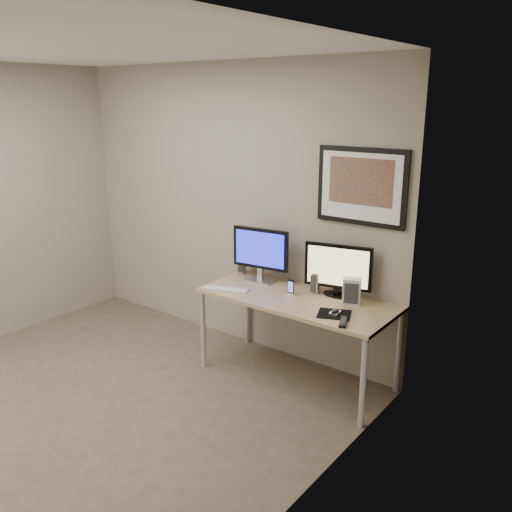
% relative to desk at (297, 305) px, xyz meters
% --- Properties ---
extents(floor, '(3.60, 3.60, 0.00)m').
position_rel_desk_xyz_m(floor, '(-1.00, -1.35, -0.66)').
color(floor, brown).
rests_on(floor, ground).
extents(room, '(3.60, 3.60, 3.60)m').
position_rel_desk_xyz_m(room, '(-1.00, -0.90, 0.98)').
color(room, white).
rests_on(room, ground).
extents(desk, '(1.60, 0.70, 0.73)m').
position_rel_desk_xyz_m(desk, '(0.00, 0.00, 0.00)').
color(desk, '#A98652').
rests_on(desk, floor).
extents(framed_art, '(0.75, 0.04, 0.60)m').
position_rel_desk_xyz_m(framed_art, '(0.35, 0.33, 0.96)').
color(framed_art, black).
rests_on(framed_art, room).
extents(monitor_large, '(0.52, 0.20, 0.48)m').
position_rel_desk_xyz_m(monitor_large, '(-0.48, 0.14, 0.33)').
color(monitor_large, '#ABABB0').
rests_on(monitor_large, desk).
extents(monitor_tv, '(0.55, 0.17, 0.43)m').
position_rel_desk_xyz_m(monitor_tv, '(0.24, 0.21, 0.30)').
color(monitor_tv, black).
rests_on(monitor_tv, desk).
extents(speaker_left, '(0.10, 0.10, 0.20)m').
position_rel_desk_xyz_m(speaker_left, '(-0.75, 0.23, 0.16)').
color(speaker_left, '#ABABB0').
rests_on(speaker_left, desk).
extents(speaker_right, '(0.07, 0.07, 0.18)m').
position_rel_desk_xyz_m(speaker_right, '(0.06, 0.17, 0.15)').
color(speaker_right, '#ABABB0').
rests_on(speaker_right, desk).
extents(phone_dock, '(0.06, 0.06, 0.13)m').
position_rel_desk_xyz_m(phone_dock, '(-0.07, 0.01, 0.13)').
color(phone_dock, black).
rests_on(phone_dock, desk).
extents(keyboard, '(0.41, 0.24, 0.01)m').
position_rel_desk_xyz_m(keyboard, '(-0.57, -0.22, 0.07)').
color(keyboard, silver).
rests_on(keyboard, desk).
extents(mousepad, '(0.31, 0.29, 0.00)m').
position_rel_desk_xyz_m(mousepad, '(0.42, -0.14, 0.07)').
color(mousepad, black).
rests_on(mousepad, desk).
extents(mouse, '(0.06, 0.10, 0.03)m').
position_rel_desk_xyz_m(mouse, '(0.42, -0.14, 0.09)').
color(mouse, black).
rests_on(mouse, mousepad).
extents(remote, '(0.12, 0.20, 0.02)m').
position_rel_desk_xyz_m(remote, '(0.55, -0.24, 0.08)').
color(remote, black).
rests_on(remote, desk).
extents(fan_unit, '(0.16, 0.14, 0.21)m').
position_rel_desk_xyz_m(fan_unit, '(0.42, 0.13, 0.17)').
color(fan_unit, silver).
rests_on(fan_unit, desk).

